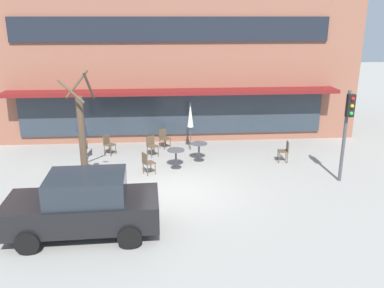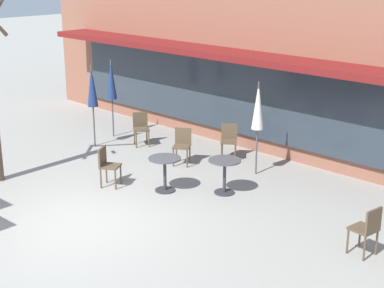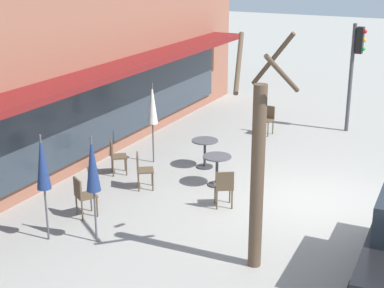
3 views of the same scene
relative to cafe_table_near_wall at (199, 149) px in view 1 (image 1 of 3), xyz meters
name	(u,v)px [view 1 (image 1 of 3)]	position (x,y,z in m)	size (l,w,h in m)	color
ground_plane	(179,192)	(-0.99, -3.21, -0.52)	(80.00, 80.00, 0.00)	#9E9B93
building_facade	(170,57)	(-0.99, 6.76, 3.17)	(18.06, 9.10, 7.38)	#935B47
cafe_table_near_wall	(199,149)	(0.00, 0.00, 0.00)	(0.70, 0.70, 0.76)	#333338
cafe_table_streetside	(176,155)	(-1.01, -0.80, 0.00)	(0.70, 0.70, 0.76)	#333338
patio_umbrella_green_folded	(79,120)	(-5.12, 1.04, 1.11)	(0.28, 0.28, 2.20)	#4C4C51
patio_umbrella_cream_folded	(190,115)	(-0.26, 1.42, 1.11)	(0.28, 0.28, 2.20)	#4C4C51
patio_umbrella_corner_open	(83,125)	(-4.76, 0.12, 1.11)	(0.28, 0.28, 2.20)	#4C4C51
cafe_chair_0	(108,143)	(-3.92, 1.05, 0.01)	(0.55, 0.55, 0.89)	brown
cafe_chair_1	(152,144)	(-2.01, 0.72, 0.01)	(0.55, 0.55, 0.89)	brown
cafe_chair_2	(164,137)	(-1.46, 1.83, 0.01)	(0.56, 0.56, 0.89)	brown
cafe_chair_3	(285,150)	(3.58, -0.46, 0.01)	(0.45, 0.45, 0.89)	brown
cafe_chair_4	(147,162)	(-2.14, -1.49, 0.01)	(0.55, 0.55, 0.89)	brown
parked_sedan	(84,205)	(-3.75, -5.84, 0.36)	(4.26, 2.13, 1.76)	black
street_tree	(83,140)	(-4.21, -3.00, 1.38)	(1.06, 1.11, 4.25)	brown
traffic_light_pole	(347,122)	(5.04, -2.73, 1.78)	(0.26, 0.44, 3.40)	#47474C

